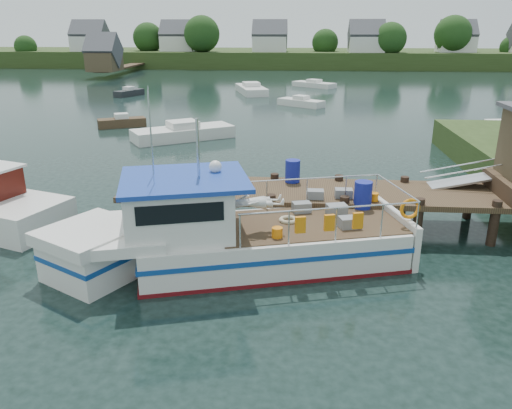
# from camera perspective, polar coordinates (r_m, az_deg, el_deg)

# --- Properties ---
(ground_plane) EXTENTS (160.00, 160.00, 0.00)m
(ground_plane) POSITION_cam_1_polar(r_m,az_deg,el_deg) (18.80, 3.42, -2.29)
(ground_plane) COLOR black
(far_shore) EXTENTS (140.00, 42.55, 9.22)m
(far_shore) POSITION_cam_1_polar(r_m,az_deg,el_deg) (99.94, 4.76, 16.69)
(far_shore) COLOR #2E421B
(far_shore) RESTS_ON ground
(dock) EXTENTS (16.60, 3.00, 4.78)m
(dock) POSITION_cam_1_polar(r_m,az_deg,el_deg) (19.12, 23.51, 3.54)
(dock) COLOR #433120
(dock) RESTS_ON ground
(lobster_boat) EXTENTS (11.34, 5.81, 5.48)m
(lobster_boat) POSITION_cam_1_polar(r_m,az_deg,el_deg) (15.25, -3.37, -3.61)
(lobster_boat) COLOR silver
(lobster_boat) RESTS_ON ground
(moored_rowboat) EXTENTS (3.60, 2.57, 1.00)m
(moored_rowboat) POSITION_cam_1_polar(r_m,az_deg,el_deg) (38.92, -15.08, 9.11)
(moored_rowboat) COLOR #433120
(moored_rowboat) RESTS_ON ground
(moored_far) EXTENTS (5.55, 4.87, 0.94)m
(moored_far) POSITION_cam_1_polar(r_m,az_deg,el_deg) (64.24, 6.64, 13.50)
(moored_far) COLOR silver
(moored_far) RESTS_ON ground
(moored_a) EXTENTS (6.77, 5.48, 1.22)m
(moored_a) POSITION_cam_1_polar(r_m,az_deg,el_deg) (33.66, -8.32, 8.16)
(moored_a) COLOR silver
(moored_a) RESTS_ON ground
(moored_b) EXTENTS (4.56, 3.86, 1.00)m
(moored_b) POSITION_cam_1_polar(r_m,az_deg,el_deg) (48.05, 5.16, 11.56)
(moored_b) COLOR silver
(moored_b) RESTS_ON ground
(moored_c) EXTENTS (6.48, 3.18, 0.98)m
(moored_c) POSITION_cam_1_polar(r_m,az_deg,el_deg) (38.62, 26.17, 7.70)
(moored_c) COLOR silver
(moored_c) RESTS_ON ground
(moored_d) EXTENTS (4.39, 7.64, 1.23)m
(moored_d) POSITION_cam_1_polar(r_m,az_deg,el_deg) (57.62, -0.55, 13.05)
(moored_d) COLOR silver
(moored_d) RESTS_ON ground
(moored_e) EXTENTS (2.60, 3.76, 0.99)m
(moored_e) POSITION_cam_1_polar(r_m,az_deg,el_deg) (57.06, -14.31, 12.31)
(moored_e) COLOR black
(moored_e) RESTS_ON ground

